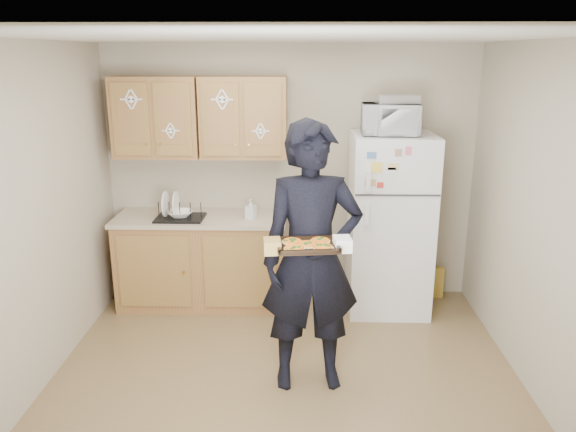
{
  "coord_description": "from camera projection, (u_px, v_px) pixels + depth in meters",
  "views": [
    {
      "loc": [
        0.11,
        -3.66,
        2.41
      ],
      "look_at": [
        0.01,
        0.45,
        1.21
      ],
      "focal_mm": 35.0,
      "sensor_mm": 36.0,
      "label": 1
    }
  ],
  "objects": [
    {
      "name": "pizza_back_left",
      "position": [
        292.0,
        241.0,
        3.72
      ],
      "size": [
        0.13,
        0.13,
        0.02
      ],
      "primitive_type": "cylinder",
      "color": "orange",
      "rests_on": "baking_tray"
    },
    {
      "name": "microwave",
      "position": [
        390.0,
        119.0,
        4.98
      ],
      "size": [
        0.51,
        0.35,
        0.28
      ],
      "primitive_type": "imported",
      "rotation": [
        0.0,
        0.0,
        -0.03
      ],
      "color": "white",
      "rests_on": "refrigerator"
    },
    {
      "name": "wall_back",
      "position": [
        290.0,
        174.0,
        5.57
      ],
      "size": [
        3.6,
        0.04,
        2.5
      ],
      "primitive_type": "cube",
      "color": "#AA9F89",
      "rests_on": "floor"
    },
    {
      "name": "pizza_front_right",
      "position": [
        323.0,
        247.0,
        3.61
      ],
      "size": [
        0.13,
        0.13,
        0.02
      ],
      "primitive_type": "cylinder",
      "color": "orange",
      "rests_on": "baking_tray"
    },
    {
      "name": "refrigerator",
      "position": [
        389.0,
        224.0,
        5.3
      ],
      "size": [
        0.75,
        0.7,
        1.7
      ],
      "primitive_type": "cube",
      "color": "white",
      "rests_on": "floor"
    },
    {
      "name": "cereal_box",
      "position": [
        433.0,
        282.0,
        5.71
      ],
      "size": [
        0.2,
        0.07,
        0.32
      ],
      "primitive_type": "cube",
      "color": "#DED14E",
      "rests_on": "floor"
    },
    {
      "name": "person",
      "position": [
        312.0,
        259.0,
        4.01
      ],
      "size": [
        0.77,
        0.55,
        1.98
      ],
      "primitive_type": "imported",
      "rotation": [
        0.0,
        0.0,
        0.11
      ],
      "color": "black",
      "rests_on": "floor"
    },
    {
      "name": "dish_rack",
      "position": [
        180.0,
        210.0,
        5.27
      ],
      "size": [
        0.45,
        0.34,
        0.18
      ],
      "primitive_type": "cube",
      "rotation": [
        0.0,
        0.0,
        -0.01
      ],
      "color": "black",
      "rests_on": "countertop"
    },
    {
      "name": "base_cabinet",
      "position": [
        203.0,
        262.0,
        5.51
      ],
      "size": [
        1.6,
        0.6,
        0.86
      ],
      "primitive_type": "cube",
      "color": "brown",
      "rests_on": "floor"
    },
    {
      "name": "bowl",
      "position": [
        180.0,
        214.0,
        5.28
      ],
      "size": [
        0.27,
        0.27,
        0.06
      ],
      "primitive_type": "imported",
      "rotation": [
        0.0,
        0.0,
        0.18
      ],
      "color": "white",
      "rests_on": "dish_rack"
    },
    {
      "name": "upper_cab_left",
      "position": [
        157.0,
        117.0,
        5.26
      ],
      "size": [
        0.8,
        0.33,
        0.75
      ],
      "primitive_type": "cube",
      "color": "brown",
      "rests_on": "wall_back"
    },
    {
      "name": "wall_right",
      "position": [
        550.0,
        230.0,
        3.8
      ],
      "size": [
        0.04,
        3.6,
        2.5
      ],
      "primitive_type": "cube",
      "color": "#AA9F89",
      "rests_on": "floor"
    },
    {
      "name": "floor",
      "position": [
        285.0,
        388.0,
        4.19
      ],
      "size": [
        3.6,
        3.6,
        0.0
      ],
      "primitive_type": "plane",
      "color": "brown",
      "rests_on": "ground"
    },
    {
      "name": "foil_pan",
      "position": [
        397.0,
        99.0,
        4.96
      ],
      "size": [
        0.38,
        0.28,
        0.08
      ],
      "primitive_type": "cube",
      "rotation": [
        0.0,
        0.0,
        0.07
      ],
      "color": "silver",
      "rests_on": "microwave"
    },
    {
      "name": "baking_tray",
      "position": [
        307.0,
        246.0,
        3.67
      ],
      "size": [
        0.43,
        0.34,
        0.04
      ],
      "primitive_type": "cube",
      "rotation": [
        0.0,
        0.0,
        0.11
      ],
      "color": "black",
      "rests_on": "person"
    },
    {
      "name": "upper_cab_right",
      "position": [
        244.0,
        118.0,
        5.24
      ],
      "size": [
        0.8,
        0.33,
        0.75
      ],
      "primitive_type": "cube",
      "color": "brown",
      "rests_on": "wall_back"
    },
    {
      "name": "countertop",
      "position": [
        201.0,
        218.0,
        5.39
      ],
      "size": [
        1.64,
        0.64,
        0.04
      ],
      "primitive_type": "cube",
      "color": "#BFAD93",
      "rests_on": "base_cabinet"
    },
    {
      "name": "wall_left",
      "position": [
        25.0,
        227.0,
        3.88
      ],
      "size": [
        0.04,
        3.6,
        2.5
      ],
      "primitive_type": "cube",
      "color": "#AA9F89",
      "rests_on": "floor"
    },
    {
      "name": "pizza_front_left",
      "position": [
        294.0,
        248.0,
        3.59
      ],
      "size": [
        0.13,
        0.13,
        0.02
      ],
      "primitive_type": "cylinder",
      "color": "orange",
      "rests_on": "baking_tray"
    },
    {
      "name": "soap_bottle",
      "position": [
        251.0,
        209.0,
        5.27
      ],
      "size": [
        0.11,
        0.11,
        0.19
      ],
      "primitive_type": "imported",
      "rotation": [
        0.0,
        0.0,
        -0.3
      ],
      "color": "white",
      "rests_on": "countertop"
    },
    {
      "name": "pizza_center",
      "position": [
        307.0,
        244.0,
        3.66
      ],
      "size": [
        0.13,
        0.13,
        0.02
      ],
      "primitive_type": "cylinder",
      "color": "orange",
      "rests_on": "baking_tray"
    },
    {
      "name": "wall_front",
      "position": [
        270.0,
        372.0,
        2.11
      ],
      "size": [
        3.6,
        0.04,
        2.5
      ],
      "primitive_type": "cube",
      "color": "#AA9F89",
      "rests_on": "floor"
    },
    {
      "name": "ceiling",
      "position": [
        284.0,
        37.0,
        3.49
      ],
      "size": [
        3.6,
        3.6,
        0.0
      ],
      "primitive_type": "plane",
      "color": "silver",
      "rests_on": "wall_back"
    },
    {
      "name": "pizza_back_right",
      "position": [
        320.0,
        240.0,
        3.74
      ],
      "size": [
        0.13,
        0.13,
        0.02
      ],
      "primitive_type": "cylinder",
      "color": "orange",
      "rests_on": "baking_tray"
    }
  ]
}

